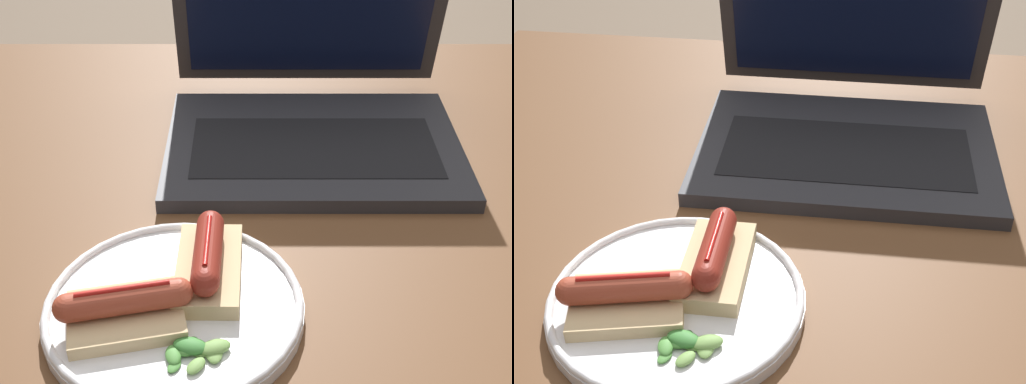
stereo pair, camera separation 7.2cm
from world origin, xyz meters
TOP-DOWN VIEW (x-y plane):
  - desk at (0.00, 0.00)m, footprint 1.30×0.86m
  - laptop at (-0.08, 0.13)m, footprint 0.37×0.31m
  - plate at (-0.22, -0.20)m, footprint 0.24×0.24m
  - sausage_toast_left at (-0.19, -0.16)m, footprint 0.06×0.12m
  - sausage_toast_middle at (-0.26, -0.22)m, footprint 0.12×0.09m
  - salad_pile at (-0.20, -0.26)m, footprint 0.06×0.05m

SIDE VIEW (x-z plane):
  - desk at x=0.00m, z-range 0.27..0.98m
  - plate at x=-0.22m, z-range 0.71..0.73m
  - salad_pile at x=-0.20m, z-range 0.72..0.73m
  - sausage_toast_middle at x=-0.26m, z-range 0.72..0.76m
  - sausage_toast_left at x=-0.19m, z-range 0.72..0.76m
  - laptop at x=-0.08m, z-range 0.63..0.88m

